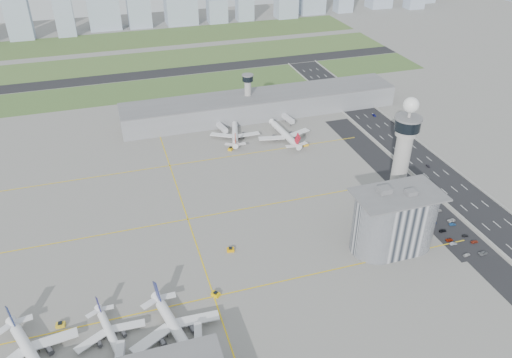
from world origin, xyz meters
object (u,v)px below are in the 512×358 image
object	(u,v)px
secondary_tower	(248,91)
tug_4	(231,148)
car_lot_8	(465,236)
car_lot_1	(453,244)
car_lot_4	(433,223)
car_lot_3	(443,231)
car_hw_1	(428,166)
car_lot_11	(438,210)
airplane_near_c	(176,326)
tug_3	(230,249)
car_lot_0	(467,255)
airplane_far_b	(284,130)
jet_bridge_near_2	(199,355)
car_lot_10	(452,220)
jet_bridge_far_1	(283,117)
car_lot_5	(423,214)
tug_1	(169,317)
control_tower	(403,150)
admin_building	(394,220)
car_hw_2	(374,115)
car_lot_9	(453,224)
jet_bridge_far_0	(218,126)
car_lot_2	(449,240)
airplane_near_b	(110,331)
tug_2	(216,294)
car_hw_4	(326,89)
car_lot_7	(474,242)
tug_5	(306,144)
car_lot_6	(483,253)
airplane_far_a	(235,130)

from	to	relation	value
secondary_tower	tug_4	xyz separation A→B (m)	(-27.69, -51.33, -17.74)
secondary_tower	car_lot_8	bearing A→B (deg)	-70.64
car_lot_1	car_lot_4	size ratio (longest dim) A/B	1.01
car_lot_3	car_hw_1	distance (m)	67.61
car_lot_4	car_lot_11	xyz separation A→B (m)	(9.33, 9.01, -0.02)
airplane_near_c	tug_3	world-z (taller)	airplane_near_c
car_lot_0	tug_3	bearing A→B (deg)	62.96
airplane_far_b	car_lot_8	size ratio (longest dim) A/B	13.94
jet_bridge_near_2	car_lot_10	distance (m)	154.07
airplane_near_c	car_lot_0	world-z (taller)	airplane_near_c
jet_bridge_far_1	car_lot_5	world-z (taller)	jet_bridge_far_1
car_lot_3	tug_4	bearing A→B (deg)	31.74
jet_bridge_far_1	tug_1	bearing A→B (deg)	-43.73
tug_3	car_hw_1	distance (m)	146.37
control_tower	secondary_tower	world-z (taller)	control_tower
tug_1	control_tower	bearing A→B (deg)	-155.19
airplane_near_c	car_lot_10	bearing A→B (deg)	88.53
admin_building	car_hw_2	size ratio (longest dim) A/B	9.95
tug_3	airplane_near_c	bearing A→B (deg)	153.39
car_lot_9	car_hw_1	distance (m)	61.25
tug_3	car_lot_3	bearing A→B (deg)	-88.76
tug_1	car_lot_0	bearing A→B (deg)	-175.30
jet_bridge_far_0	car_lot_0	world-z (taller)	jet_bridge_far_0
car_lot_2	car_lot_9	world-z (taller)	car_lot_9
car_lot_9	airplane_near_b	bearing A→B (deg)	106.67
car_lot_1	car_lot_11	size ratio (longest dim) A/B	0.89
jet_bridge_near_2	tug_3	distance (m)	65.01
secondary_tower	tug_4	distance (m)	60.96
tug_2	car_lot_10	xyz separation A→B (m)	(132.89, 15.31, -0.39)
control_tower	car_hw_4	xyz separation A→B (m)	(36.30, 169.91, -34.40)
airplane_near_c	car_lot_2	bearing A→B (deg)	84.11
car_lot_7	airplane_far_b	bearing A→B (deg)	19.19
tug_5	car_lot_10	bearing A→B (deg)	-156.53
car_lot_0	car_lot_2	bearing A→B (deg)	-3.82
car_lot_0	car_lot_10	bearing A→B (deg)	-29.38
control_tower	car_lot_1	size ratio (longest dim) A/B	16.86
car_lot_3	car_lot_8	bearing A→B (deg)	-132.19
airplane_near_c	car_lot_3	xyz separation A→B (m)	(143.07, 26.66, -5.69)
admin_building	airplane_near_c	bearing A→B (deg)	-167.22
secondary_tower	car_lot_2	world-z (taller)	secondary_tower
car_lot_8	car_hw_4	xyz separation A→B (m)	(15.92, 205.44, 0.08)
airplane_far_b	car_lot_7	size ratio (longest dim) A/B	11.45
control_tower	admin_building	xyz separation A→B (m)	(-20.01, -30.00, -19.74)
jet_bridge_near_2	tug_2	bearing A→B (deg)	-13.91
car_lot_6	car_hw_4	world-z (taller)	car_lot_6
tug_4	car_hw_4	world-z (taller)	tug_4
secondary_tower	tug_5	world-z (taller)	secondary_tower
airplane_far_a	jet_bridge_far_1	world-z (taller)	airplane_far_a
control_tower	car_hw_1	distance (m)	63.62
car_lot_1	car_lot_2	size ratio (longest dim) A/B	0.98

